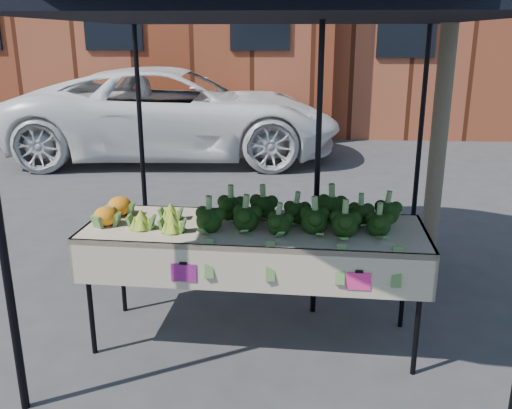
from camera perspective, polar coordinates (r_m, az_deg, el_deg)
ground at (r=4.21m, az=0.28°, el=-14.28°), size 90.00×90.00×0.00m
table at (r=4.07m, az=-0.20°, el=-8.26°), size 2.43×0.91×0.90m
canopy at (r=4.30m, az=1.72°, el=6.07°), size 3.16×3.16×2.74m
broccoli_heap at (r=3.87m, az=4.62°, el=-0.61°), size 1.45×0.55×0.23m
romanesco_cluster at (r=3.96m, az=-9.88°, el=-0.85°), size 0.41×0.45×0.18m
cauliflower_pair at (r=4.13m, az=-14.60°, el=-0.50°), size 0.21×0.41×0.16m
street_tree at (r=5.29m, az=19.39°, el=16.66°), size 2.27×2.27×4.47m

